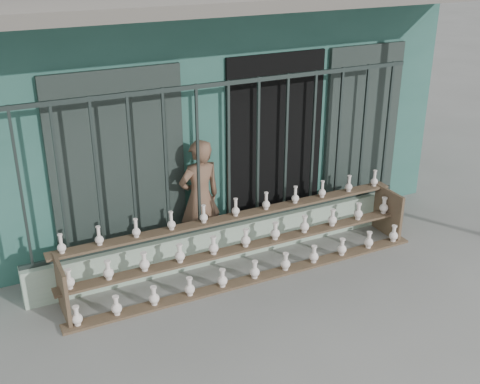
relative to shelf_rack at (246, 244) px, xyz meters
name	(u,v)px	position (x,y,z in m)	size (l,w,h in m)	color
ground	(281,309)	(-0.02, -0.89, -0.36)	(60.00, 60.00, 0.00)	slate
workshop_building	(148,82)	(-0.01, 3.34, 1.26)	(7.40, 6.60, 3.21)	#2C5E53
parapet_wall	(229,240)	(-0.02, 0.41, -0.13)	(5.00, 0.20, 0.45)	#ABC7AB
security_fence	(229,156)	(-0.02, 0.41, 0.99)	(5.00, 0.04, 1.80)	#283330
shelf_rack	(246,244)	(0.00, 0.00, 0.00)	(4.50, 0.68, 0.85)	brown
elderly_woman	(200,198)	(-0.29, 0.68, 0.40)	(0.55, 0.36, 1.51)	brown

